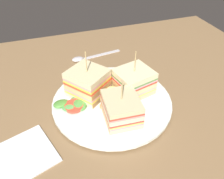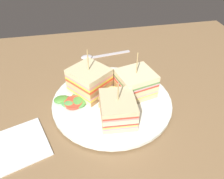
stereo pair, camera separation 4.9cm
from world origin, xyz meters
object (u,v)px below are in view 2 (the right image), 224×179
chip_pile (117,97)px  spoon (94,56)px  sandwich_wedge_0 (90,81)px  sandwich_wedge_2 (135,83)px  plate (112,102)px  napkin (6,150)px  sandwich_wedge_1 (116,109)px

chip_pile → spoon: (2.08, -21.98, -2.17)cm
spoon → sandwich_wedge_0: bearing=72.0°
sandwich_wedge_2 → plate: bearing=0.1°
sandwich_wedge_2 → chip_pile: sandwich_wedge_2 is taller
spoon → napkin: size_ratio=1.05×
plate → sandwich_wedge_2: sandwich_wedge_2 is taller
plate → chip_pile: bearing=149.5°
sandwich_wedge_0 → spoon: 18.40cm
sandwich_wedge_2 → spoon: size_ratio=0.69×
chip_pile → spoon: bearing=-84.6°
sandwich_wedge_0 → chip_pile: 7.13cm
plate → sandwich_wedge_0: bearing=-40.7°
sandwich_wedge_0 → sandwich_wedge_2: (-9.96, 2.40, -0.31)cm
plate → sandwich_wedge_1: size_ratio=2.95×
chip_pile → napkin: (22.61, 7.96, -2.30)cm
sandwich_wedge_2 → chip_pile: size_ratio=1.52×
sandwich_wedge_0 → spoon: sandwich_wedge_0 is taller
sandwich_wedge_2 → napkin: bearing=6.4°
sandwich_wedge_2 → chip_pile: 5.27cm
sandwich_wedge_0 → napkin: 21.61cm
sandwich_wedge_2 → spoon: bearing=-85.1°
plate → sandwich_wedge_2: (-5.60, -1.36, 3.34)cm
sandwich_wedge_2 → napkin: sandwich_wedge_2 is taller
sandwich_wedge_0 → spoon: bearing=132.2°
plate → sandwich_wedge_0: size_ratio=2.41×
sandwich_wedge_0 → chip_pile: bearing=13.6°
spoon → napkin: (20.52, 29.93, -0.13)cm
plate → chip_pile: (-0.96, 0.57, 1.72)cm
sandwich_wedge_1 → chip_pile: bearing=-10.4°
sandwich_wedge_1 → chip_pile: sandwich_wedge_1 is taller
sandwich_wedge_1 → spoon: size_ratio=0.58×
sandwich_wedge_0 → plate: bearing=11.9°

